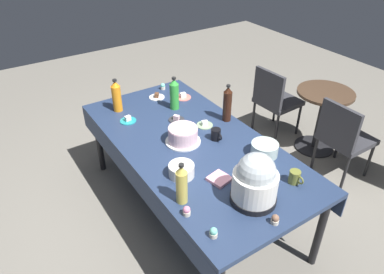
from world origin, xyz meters
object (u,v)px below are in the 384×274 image
(cupcake_cocoa, at_px, (163,86))
(soda_bottle_orange_juice, at_px, (117,96))
(maroon_chair_right, at_px, (343,135))
(dessert_plate_white, at_px, (157,97))
(dessert_plate_sage, at_px, (205,124))
(slow_cooker, at_px, (255,181))
(potluck_table, at_px, (192,148))
(dessert_plate_teal, at_px, (128,120))
(maroon_chair_left, at_px, (275,98))
(coffee_mug_black, at_px, (216,134))
(cupcake_berry, at_px, (213,233))
(dessert_plate_coral, at_px, (183,97))
(soda_bottle_cola, at_px, (227,104))
(soda_bottle_lime_soda, at_px, (174,94))
(soda_bottle_ginger_ale, at_px, (182,184))
(cupcake_mint, at_px, (187,211))
(glass_salad_bowl, at_px, (265,149))
(dessert_plate_charcoal, at_px, (176,119))
(cupcake_lemon, at_px, (275,219))
(round_cafe_table, at_px, (322,110))
(frosted_layer_cake, at_px, (183,135))
(coffee_mug_olive, at_px, (295,177))
(ceramic_snack_bowl, at_px, (181,170))

(cupcake_cocoa, bearing_deg, soda_bottle_orange_juice, -74.20)
(maroon_chair_right, bearing_deg, dessert_plate_white, -132.59)
(dessert_plate_sage, distance_m, cupcake_cocoa, 0.84)
(slow_cooker, bearing_deg, potluck_table, 177.34)
(dessert_plate_teal, distance_m, dessert_plate_sage, 0.69)
(potluck_table, height_order, maroon_chair_left, maroon_chair_left)
(coffee_mug_black, distance_m, maroon_chair_left, 1.49)
(slow_cooker, bearing_deg, coffee_mug_black, 162.58)
(cupcake_berry, distance_m, maroon_chair_left, 2.44)
(dessert_plate_coral, distance_m, maroon_chair_right, 1.62)
(dessert_plate_sage, bearing_deg, soda_bottle_cola, 82.67)
(potluck_table, xyz_separation_m, soda_bottle_lime_soda, (-0.57, 0.18, 0.21))
(soda_bottle_ginger_ale, bearing_deg, cupcake_cocoa, 154.84)
(cupcake_mint, distance_m, soda_bottle_ginger_ale, 0.17)
(glass_salad_bowl, distance_m, dessert_plate_charcoal, 0.88)
(dessert_plate_coral, relative_size, cupcake_lemon, 2.37)
(slow_cooker, xyz_separation_m, dessert_plate_white, (-1.65, 0.18, -0.16))
(maroon_chair_left, relative_size, maroon_chair_right, 1.00)
(cupcake_lemon, bearing_deg, maroon_chair_left, 134.97)
(soda_bottle_ginger_ale, xyz_separation_m, soda_bottle_orange_juice, (-1.37, 0.14, 0.00))
(dessert_plate_charcoal, relative_size, soda_bottle_orange_juice, 0.45)
(dessert_plate_teal, relative_size, coffee_mug_black, 1.18)
(cupcake_lemon, height_order, round_cafe_table, cupcake_lemon)
(cupcake_berry, bearing_deg, dessert_plate_sage, 147.38)
(soda_bottle_lime_soda, height_order, round_cafe_table, soda_bottle_lime_soda)
(potluck_table, bearing_deg, cupcake_cocoa, 163.93)
(dessert_plate_sage, bearing_deg, frosted_layer_cake, -69.12)
(maroon_chair_left, bearing_deg, coffee_mug_olive, -40.98)
(cupcake_lemon, bearing_deg, coffee_mug_black, 165.23)
(slow_cooker, height_order, cupcake_mint, slow_cooker)
(dessert_plate_charcoal, distance_m, soda_bottle_orange_juice, 0.60)
(cupcake_cocoa, bearing_deg, coffee_mug_olive, 1.18)
(soda_bottle_ginger_ale, bearing_deg, maroon_chair_left, 119.26)
(cupcake_cocoa, bearing_deg, dessert_plate_charcoal, -18.71)
(dessert_plate_white, height_order, maroon_chair_left, maroon_chair_left)
(soda_bottle_ginger_ale, distance_m, maroon_chair_right, 1.98)
(dessert_plate_charcoal, bearing_deg, coffee_mug_black, 14.12)
(dessert_plate_white, bearing_deg, maroon_chair_right, 47.41)
(dessert_plate_charcoal, distance_m, cupcake_cocoa, 0.65)
(potluck_table, bearing_deg, soda_bottle_cola, 105.51)
(dessert_plate_coral, bearing_deg, soda_bottle_orange_juice, -100.31)
(dessert_plate_white, xyz_separation_m, cupcake_berry, (1.75, -0.58, 0.02))
(ceramic_snack_bowl, bearing_deg, maroon_chair_right, 87.33)
(soda_bottle_ginger_ale, distance_m, soda_bottle_lime_soda, 1.27)
(dessert_plate_white, bearing_deg, slow_cooker, -6.09)
(frosted_layer_cake, distance_m, maroon_chair_right, 1.66)
(cupcake_berry, height_order, soda_bottle_cola, soda_bottle_cola)
(soda_bottle_cola, bearing_deg, dessert_plate_white, -156.65)
(dessert_plate_charcoal, height_order, dessert_plate_sage, same)
(dessert_plate_sage, distance_m, maroon_chair_right, 1.41)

